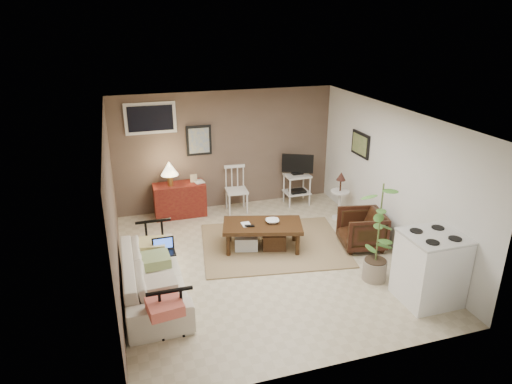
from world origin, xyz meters
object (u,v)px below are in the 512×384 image
object	(u,v)px
red_console	(179,197)
tv_stand	(297,178)
sofa	(153,270)
stove	(430,268)
spindle_chair	(236,191)
side_table	(340,190)
armchair	(362,228)
coffee_table	(262,234)
potted_plant	(379,229)

from	to	relation	value
red_console	tv_stand	xyz separation A→B (m)	(2.47, -0.12, 0.18)
sofa	stove	distance (m)	3.87
spindle_chair	side_table	xyz separation A→B (m)	(1.82, -0.97, 0.16)
sofa	red_console	distance (m)	2.79
red_console	armchair	world-z (taller)	red_console
coffee_table	tv_stand	world-z (taller)	tv_stand
tv_stand	potted_plant	size ratio (longest dim) A/B	0.69
sofa	spindle_chair	distance (m)	3.21
sofa	potted_plant	size ratio (longest dim) A/B	1.34
red_console	potted_plant	distance (m)	4.11
sofa	stove	world-z (taller)	stove
spindle_chair	side_table	bearing A→B (deg)	-28.08
stove	sofa	bearing A→B (deg)	161.20
coffee_table	spindle_chair	distance (m)	1.73
spindle_chair	stove	size ratio (longest dim) A/B	0.91
coffee_table	tv_stand	xyz separation A→B (m)	(1.33, 1.70, 0.30)
potted_plant	red_console	bearing A→B (deg)	127.37
sofa	red_console	world-z (taller)	red_console
stove	potted_plant	bearing A→B (deg)	121.97
coffee_table	potted_plant	distance (m)	2.03
red_console	side_table	xyz separation A→B (m)	(2.98, -1.07, 0.20)
armchair	stove	distance (m)	1.69
side_table	armchair	distance (m)	1.22
potted_plant	armchair	bearing A→B (deg)	71.84
red_console	potted_plant	bearing A→B (deg)	-52.63
spindle_chair	tv_stand	xyz separation A→B (m)	(1.31, -0.02, 0.14)
coffee_table	sofa	xyz separation A→B (m)	(-1.90, -0.86, 0.13)
armchair	potted_plant	distance (m)	1.15
coffee_table	armchair	distance (m)	1.72
red_console	spindle_chair	distance (m)	1.16
potted_plant	tv_stand	bearing A→B (deg)	90.19
coffee_table	side_table	distance (m)	2.01
armchair	stove	xyz separation A→B (m)	(0.10, -1.68, 0.15)
armchair	tv_stand	bearing A→B (deg)	-160.30
armchair	stove	world-z (taller)	stove
spindle_chair	tv_stand	bearing A→B (deg)	-1.02
sofa	red_console	bearing A→B (deg)	-15.72
sofa	tv_stand	bearing A→B (deg)	-51.54
coffee_table	sofa	size ratio (longest dim) A/B	0.69
armchair	stove	bearing A→B (deg)	14.12
side_table	red_console	bearing A→B (deg)	160.22
sofa	armchair	bearing A→B (deg)	-83.09
sofa	side_table	distance (m)	4.07
sofa	side_table	bearing A→B (deg)	-66.64
sofa	red_console	size ratio (longest dim) A/B	1.82
armchair	stove	size ratio (longest dim) A/B	0.70
tv_stand	armchair	size ratio (longest dim) A/B	1.51
red_console	stove	world-z (taller)	red_console
spindle_chair	potted_plant	world-z (taller)	potted_plant
coffee_table	spindle_chair	xyz separation A→B (m)	(0.01, 1.72, 0.16)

